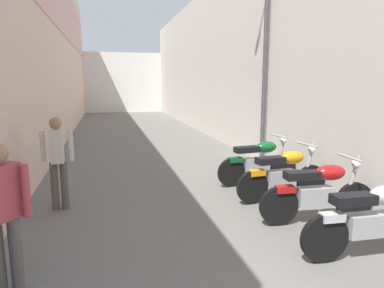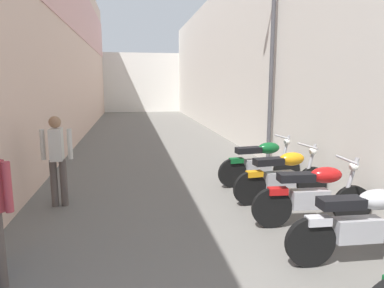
{
  "view_description": "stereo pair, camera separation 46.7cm",
  "coord_description": "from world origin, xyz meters",
  "px_view_note": "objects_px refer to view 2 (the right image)",
  "views": [
    {
      "loc": [
        -1.3,
        0.04,
        2.12
      ],
      "look_at": [
        0.32,
        6.57,
        0.93
      ],
      "focal_mm": 32.5,
      "sensor_mm": 36.0,
      "label": 1
    },
    {
      "loc": [
        -0.84,
        -0.06,
        2.12
      ],
      "look_at": [
        0.32,
        6.57,
        0.93
      ],
      "focal_mm": 32.5,
      "sensor_mm": 36.0,
      "label": 2
    }
  ],
  "objects_px": {
    "motorcycle_fifth": "(283,175)",
    "motorcycle_sixth": "(261,162)",
    "motorcycle_fourth": "(314,194)",
    "pedestrian_further_down": "(57,154)",
    "motorcycle_third": "(363,223)",
    "street_lamp": "(269,49)"
  },
  "relations": [
    {
      "from": "street_lamp",
      "to": "motorcycle_fourth",
      "type": "bearing_deg",
      "value": -100.83
    },
    {
      "from": "motorcycle_fourth",
      "to": "motorcycle_third",
      "type": "bearing_deg",
      "value": -90.0
    },
    {
      "from": "motorcycle_fourth",
      "to": "street_lamp",
      "type": "xyz_separation_m",
      "value": [
        0.71,
        3.69,
        2.42
      ]
    },
    {
      "from": "street_lamp",
      "to": "motorcycle_fifth",
      "type": "bearing_deg",
      "value": -105.17
    },
    {
      "from": "motorcycle_sixth",
      "to": "motorcycle_fifth",
      "type": "bearing_deg",
      "value": -90.0
    },
    {
      "from": "motorcycle_third",
      "to": "street_lamp",
      "type": "bearing_deg",
      "value": 81.64
    },
    {
      "from": "motorcycle_fifth",
      "to": "motorcycle_sixth",
      "type": "relative_size",
      "value": 1.0
    },
    {
      "from": "motorcycle_third",
      "to": "motorcycle_fifth",
      "type": "distance_m",
      "value": 2.2
    },
    {
      "from": "pedestrian_further_down",
      "to": "motorcycle_sixth",
      "type": "bearing_deg",
      "value": 8.64
    },
    {
      "from": "motorcycle_fifth",
      "to": "motorcycle_sixth",
      "type": "bearing_deg",
      "value": 90.0
    },
    {
      "from": "pedestrian_further_down",
      "to": "motorcycle_third",
      "type": "bearing_deg",
      "value": -34.38
    },
    {
      "from": "pedestrian_further_down",
      "to": "street_lamp",
      "type": "xyz_separation_m",
      "value": [
        4.61,
        2.13,
        2.0
      ]
    },
    {
      "from": "motorcycle_third",
      "to": "street_lamp",
      "type": "height_order",
      "value": "street_lamp"
    },
    {
      "from": "motorcycle_fifth",
      "to": "pedestrian_further_down",
      "type": "relative_size",
      "value": 1.18
    },
    {
      "from": "motorcycle_sixth",
      "to": "motorcycle_fourth",
      "type": "bearing_deg",
      "value": -90.0
    },
    {
      "from": "motorcycle_fourth",
      "to": "motorcycle_fifth",
      "type": "distance_m",
      "value": 1.08
    },
    {
      "from": "motorcycle_sixth",
      "to": "street_lamp",
      "type": "bearing_deg",
      "value": 65.33
    },
    {
      "from": "motorcycle_fifth",
      "to": "motorcycle_sixth",
      "type": "distance_m",
      "value": 1.06
    },
    {
      "from": "motorcycle_sixth",
      "to": "pedestrian_further_down",
      "type": "bearing_deg",
      "value": -171.36
    },
    {
      "from": "pedestrian_further_down",
      "to": "motorcycle_fourth",
      "type": "bearing_deg",
      "value": -21.77
    },
    {
      "from": "motorcycle_sixth",
      "to": "pedestrian_further_down",
      "type": "xyz_separation_m",
      "value": [
        -3.9,
        -0.59,
        0.42
      ]
    },
    {
      "from": "motorcycle_third",
      "to": "pedestrian_further_down",
      "type": "relative_size",
      "value": 1.18
    }
  ]
}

